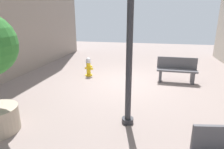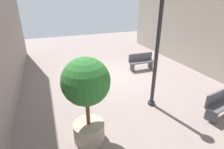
# 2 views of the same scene
# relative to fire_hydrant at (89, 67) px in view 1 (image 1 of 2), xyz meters

# --- Properties ---
(ground_plane) EXTENTS (23.40, 23.40, 0.00)m
(ground_plane) POSITION_rel_fire_hydrant_xyz_m (-1.78, 0.55, -0.39)
(ground_plane) COLOR gray
(fire_hydrant) EXTENTS (0.37, 0.40, 0.79)m
(fire_hydrant) POSITION_rel_fire_hydrant_xyz_m (0.00, 0.00, 0.00)
(fire_hydrant) COLOR gold
(fire_hydrant) RESTS_ON ground_plane
(bench_near) EXTENTS (1.49, 0.47, 0.95)m
(bench_near) POSITION_rel_fire_hydrant_xyz_m (-3.57, 0.06, 0.09)
(bench_near) COLOR #4C4C51
(bench_near) RESTS_ON ground_plane
(street_lamp) EXTENTS (0.36, 0.36, 4.39)m
(street_lamp) POSITION_rel_fire_hydrant_xyz_m (-2.14, 3.47, 2.30)
(street_lamp) COLOR #2D2D33
(street_lamp) RESTS_ON ground_plane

